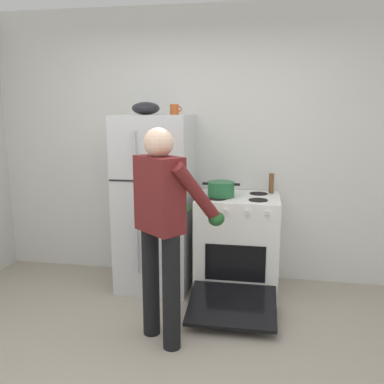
# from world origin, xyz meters

# --- Properties ---
(kitchen_wall_back) EXTENTS (6.00, 0.10, 2.70)m
(kitchen_wall_back) POSITION_xyz_m (0.00, 1.95, 1.35)
(kitchen_wall_back) COLOR silver
(kitchen_wall_back) RESTS_ON ground
(refrigerator) EXTENTS (0.68, 0.72, 1.67)m
(refrigerator) POSITION_xyz_m (-0.39, 1.57, 0.83)
(refrigerator) COLOR silver
(refrigerator) RESTS_ON ground
(stove_range) EXTENTS (0.76, 1.22, 0.93)m
(stove_range) POSITION_xyz_m (0.41, 1.55, 0.45)
(stove_range) COLOR white
(stove_range) RESTS_ON ground
(person_cook) EXTENTS (0.66, 0.69, 1.60)m
(person_cook) POSITION_xyz_m (-0.08, 0.59, 0.95)
(person_cook) COLOR black
(person_cook) RESTS_ON ground
(red_pot) EXTENTS (0.35, 0.25, 0.14)m
(red_pot) POSITION_xyz_m (0.25, 1.52, 1.00)
(red_pot) COLOR #236638
(red_pot) RESTS_ON stove_range
(coffee_mug) EXTENTS (0.11, 0.08, 0.10)m
(coffee_mug) POSITION_xyz_m (-0.21, 1.62, 1.72)
(coffee_mug) COLOR #B24C1E
(coffee_mug) RESTS_ON refrigerator
(pepper_mill) EXTENTS (0.05, 0.05, 0.19)m
(pepper_mill) POSITION_xyz_m (0.71, 1.77, 1.02)
(pepper_mill) COLOR brown
(pepper_mill) RESTS_ON stove_range
(mixing_bowl) EXTENTS (0.26, 0.26, 0.12)m
(mixing_bowl) POSITION_xyz_m (-0.47, 1.57, 1.73)
(mixing_bowl) COLOR black
(mixing_bowl) RESTS_ON refrigerator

